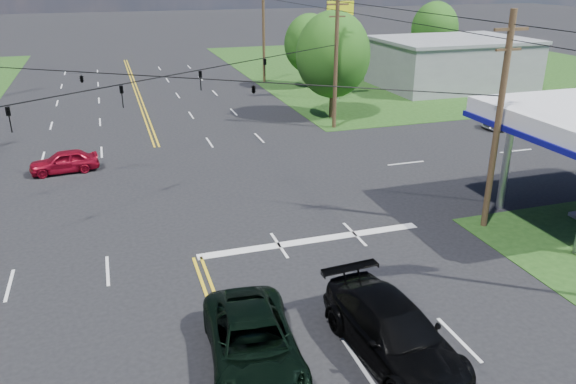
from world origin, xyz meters
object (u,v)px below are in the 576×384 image
object	(u,v)px
pole_se	(498,121)
tree_far_r	(435,29)
pole_right_far	(264,31)
pole_ne	(336,60)
tree_right_a	(333,55)
suv_black	(393,332)
retail_ne	(452,64)
tree_right_b	(310,44)
pickup_dkgreen	(253,343)

from	to	relation	value
pole_se	tree_far_r	bearing A→B (deg)	61.70
pole_se	tree_far_r	distance (m)	44.30
pole_right_far	tree_far_r	bearing A→B (deg)	5.44
pole_ne	tree_right_a	distance (m)	3.16
pole_se	suv_black	xyz separation A→B (m)	(-8.40, -7.03, -4.05)
tree_far_r	tree_right_a	bearing A→B (deg)	-138.01
pole_se	retail_ne	bearing A→B (deg)	59.62
pole_ne	tree_right_b	size ratio (longest dim) A/B	1.34
pole_ne	tree_far_r	bearing A→B (deg)	45.00
retail_ne	suv_black	bearing A→B (deg)	-125.19
tree_right_a	suv_black	bearing A→B (deg)	-108.55
tree_right_b	suv_black	distance (m)	41.89
pole_right_far	pickup_dkgreen	world-z (taller)	pole_right_far
retail_ne	tree_right_b	distance (m)	14.22
tree_right_a	pickup_dkgreen	world-z (taller)	tree_right_a
pole_ne	suv_black	xyz separation A→B (m)	(-8.40, -25.03, -4.05)
tree_right_b	pickup_dkgreen	bearing A→B (deg)	-112.22
pole_se	pole_right_far	size ratio (longest dim) A/B	0.95
pole_ne	tree_far_r	size ratio (longest dim) A/B	1.25
tree_right_a	retail_ne	bearing A→B (deg)	26.57
tree_far_r	pickup_dkgreen	bearing A→B (deg)	-126.57
tree_right_a	tree_far_r	world-z (taller)	tree_right_a
tree_right_b	tree_far_r	distance (m)	18.50
suv_black	pickup_dkgreen	bearing A→B (deg)	163.73
retail_ne	suv_black	world-z (taller)	retail_ne
pole_ne	pickup_dkgreen	size ratio (longest dim) A/B	1.71
pickup_dkgreen	pole_right_far	bearing A→B (deg)	79.11
pole_se	tree_far_r	xyz separation A→B (m)	(21.00, 39.00, -0.37)
pole_ne	tree_right_a	size ratio (longest dim) A/B	1.16
pole_ne	tree_right_a	world-z (taller)	pole_ne
pole_se	tree_far_r	world-z (taller)	pole_se
pole_ne	pole_right_far	xyz separation A→B (m)	(0.00, 19.00, 0.25)
pole_se	tree_right_a	xyz separation A→B (m)	(1.00, 21.00, -0.05)
pole_ne	tree_far_r	world-z (taller)	pole_ne
tree_right_a	tree_right_b	size ratio (longest dim) A/B	1.15
tree_right_a	pole_ne	bearing A→B (deg)	-108.43
pole_ne	pole_se	bearing A→B (deg)	-90.00
pole_ne	retail_ne	bearing A→B (deg)	32.91
pole_right_far	pickup_dkgreen	size ratio (longest dim) A/B	1.80
tree_right_a	tree_right_b	distance (m)	12.27
tree_far_r	pickup_dkgreen	distance (m)	56.36
pole_ne	tree_right_a	bearing A→B (deg)	71.57
pole_ne	tree_right_b	world-z (taller)	pole_ne
tree_right_b	pickup_dkgreen	distance (m)	42.44
tree_far_r	pickup_dkgreen	xyz separation A→B (m)	(-33.50, -45.16, -3.77)
tree_right_b	pickup_dkgreen	size ratio (longest dim) A/B	1.28
pickup_dkgreen	suv_black	world-z (taller)	suv_black
retail_ne	pole_se	world-z (taller)	pole_se
tree_right_a	suv_black	xyz separation A→B (m)	(-9.40, -28.03, -4.01)
pole_se	pole_ne	size ratio (longest dim) A/B	1.00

